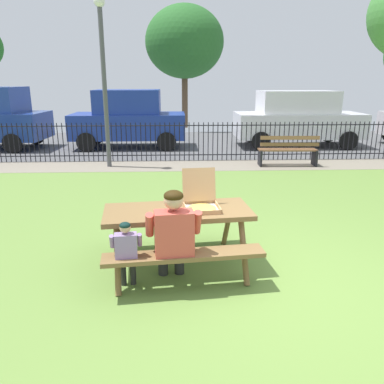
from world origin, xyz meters
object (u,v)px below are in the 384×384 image
park_bench_center (288,151)px  picnic_table_foreground (178,223)px  pizza_box_open (201,201)px  child_at_table (126,249)px  parked_car_center (298,118)px  adult_at_table (173,234)px  parked_car_left (129,118)px  far_tree_midleft (185,42)px  lamp_post_walkway (103,68)px

park_bench_center → picnic_table_foreground: bearing=-117.8°
pizza_box_open → child_at_table: pizza_box_open is taller
park_bench_center → parked_car_center: 3.52m
adult_at_table → park_bench_center: bearing=63.8°
picnic_table_foreground → parked_car_left: bearing=100.2°
picnic_table_foreground → park_bench_center: 6.62m
parked_car_left → far_tree_midleft: bearing=70.2°
adult_at_table → child_at_table: size_ratio=1.38×
picnic_table_foreground → adult_at_table: bearing=-96.0°
picnic_table_foreground → parked_car_left: (-1.64, 9.10, 0.41)m
pizza_box_open → parked_car_left: parked_car_left is taller
parked_car_left → far_tree_midleft: far_tree_midleft is taller
park_bench_center → far_tree_midleft: size_ratio=0.28×
lamp_post_walkway → far_tree_midleft: size_ratio=0.75×
picnic_table_foreground → park_bench_center: size_ratio=1.21×
adult_at_table → parked_car_left: 9.75m
picnic_table_foreground → parked_car_left: parked_car_left is taller
park_bench_center → lamp_post_walkway: size_ratio=0.38×
park_bench_center → lamp_post_walkway: 5.40m
child_at_table → parked_car_left: parked_car_left is taller
pizza_box_open → far_tree_midleft: (0.17, 14.89, 3.16)m
parked_car_center → picnic_table_foreground: bearing=-115.4°
pizza_box_open → parked_car_center: (4.03, 9.05, 0.15)m
child_at_table → parked_car_left: bearing=96.3°
parked_car_left → parked_car_center: parked_car_left is taller
parked_car_left → far_tree_midleft: size_ratio=0.68×
parked_car_left → child_at_table: bearing=-83.7°
park_bench_center → pizza_box_open: bearing=-115.7°
lamp_post_walkway → far_tree_midleft: (2.31, 8.96, 1.41)m
parked_car_center → park_bench_center: bearing=-110.9°
pizza_box_open → parked_car_center: 9.91m
picnic_table_foreground → parked_car_left: 9.26m
lamp_post_walkway → parked_car_center: size_ratio=0.97×
pizza_box_open → park_bench_center: size_ratio=0.32×
park_bench_center → parked_car_left: size_ratio=0.41×
picnic_table_foreground → pizza_box_open: 0.39m
picnic_table_foreground → lamp_post_walkway: bearing=107.3°
pizza_box_open → park_bench_center: pizza_box_open is taller
lamp_post_walkway → parked_car_left: lamp_post_walkway is taller
pizza_box_open → adult_at_table: bearing=-121.5°
parked_car_left → far_tree_midleft: 6.89m
park_bench_center → parked_car_left: bearing=145.5°
adult_at_table → parked_car_center: (4.37, 9.61, 0.35)m
far_tree_midleft → parked_car_center: bearing=-56.5°
child_at_table → far_tree_midleft: bearing=86.2°
picnic_table_foreground → far_tree_midleft: 15.33m
picnic_table_foreground → lamp_post_walkway: lamp_post_walkway is taller
adult_at_table → lamp_post_walkway: 7.00m
parked_car_center → far_tree_midleft: (-3.86, 5.84, 3.01)m
child_at_table → park_bench_center: 7.41m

